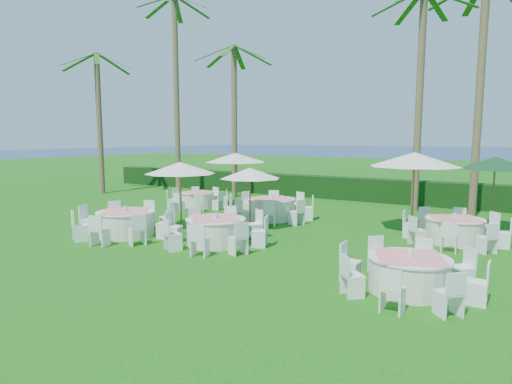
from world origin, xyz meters
TOP-DOWN VIEW (x-y plane):
  - ground at (0.00, 0.00)m, footprint 120.00×120.00m
  - hedge at (0.00, 12.00)m, footprint 34.00×1.00m
  - ocean at (0.00, 102.00)m, footprint 260.00×260.00m
  - banquet_table_a at (-3.61, -0.38)m, footprint 3.39×3.39m
  - banquet_table_b at (-0.25, 0.26)m, footprint 3.28×3.28m
  - banquet_table_c at (5.88, -0.95)m, footprint 3.08×3.08m
  - banquet_table_d at (-5.32, 5.63)m, footprint 2.92×2.92m
  - banquet_table_e at (-0.76, 4.82)m, footprint 3.38×3.38m
  - banquet_table_f at (6.19, 4.40)m, footprint 3.15×3.15m
  - umbrella_a at (-2.69, 1.44)m, footprint 2.56×2.56m
  - umbrella_b at (-0.50, 2.71)m, footprint 2.23×2.23m
  - umbrella_c at (-3.93, 6.88)m, footprint 2.98×2.98m
  - umbrella_d at (4.75, 5.05)m, footprint 3.07×3.07m
  - umbrella_green at (7.13, 6.93)m, footprint 2.35×2.35m
  - palm_a at (-9.74, 9.31)m, footprint 4.40×4.00m
  - palm_b at (-5.93, 9.79)m, footprint 4.37×4.25m
  - palm_c at (3.86, 10.14)m, footprint 4.34×4.30m
  - palm_d at (6.29, 9.71)m, footprint 4.41×4.09m
  - palm_f at (-13.59, 6.80)m, footprint 4.18×4.39m

SIDE VIEW (x-z plane):
  - ground at x=0.00m, z-range 0.00..0.00m
  - ocean at x=0.00m, z-range 0.00..0.00m
  - banquet_table_d at x=-5.32m, z-range -0.06..0.83m
  - banquet_table_c at x=5.88m, z-range -0.06..0.88m
  - banquet_table_f at x=6.19m, z-range -0.06..0.90m
  - banquet_table_b at x=-0.25m, z-range -0.06..0.94m
  - banquet_table_a at x=-3.61m, z-range -0.06..0.96m
  - banquet_table_e at x=-0.76m, z-range -0.06..0.97m
  - hedge at x=0.00m, z-range 0.00..1.20m
  - umbrella_b at x=-0.50m, z-range 0.93..3.20m
  - umbrella_a at x=-2.69m, z-range 1.02..3.49m
  - umbrella_c at x=-3.93m, z-range 1.08..3.70m
  - umbrella_green at x=7.13m, z-range 1.11..3.80m
  - umbrella_d at x=4.75m, z-range 1.18..4.03m
  - palm_f at x=-13.59m, z-range 0.45..8.72m
  - palm_b at x=-5.93m, z-range 0.45..8.88m
  - palm_d at x=6.29m, z-range 0.47..10.25m
  - palm_c at x=3.86m, z-range 0.47..10.27m
  - palm_a at x=-9.74m, z-range 0.48..12.00m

